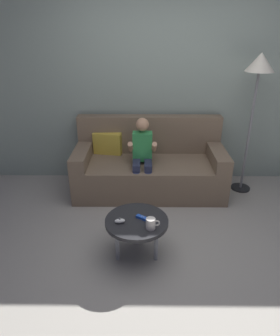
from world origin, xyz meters
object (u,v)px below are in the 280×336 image
Objects in this scene: nunchuk_white at (120,221)px; floor_lamp at (259,74)px; couch at (149,167)px; person_seated_on_couch at (142,155)px; coffee_mug at (151,223)px; coffee_table at (137,223)px; game_remote_blue_near_edge at (144,218)px.

nunchuk_white is 2.23m from floor_lamp.
person_seated_on_couch is (-0.08, -0.19, 0.25)m from couch.
coffee_mug is (0.08, -1.21, -0.11)m from person_seated_on_couch.
nunchuk_white is (-0.14, -0.05, 0.06)m from coffee_table.
coffee_mug is at bearing -45.16° from coffee_table.
game_remote_blue_near_edge is 1.44× the size of nunchuk_white.
coffee_table is at bearing 134.84° from coffee_mug.
nunchuk_white is at bearing 164.66° from coffee_mug.
nunchuk_white is (-0.27, -1.33, 0.11)m from couch.
nunchuk_white is at bearing -160.90° from coffee_table.
floor_lamp is at bearing 42.07° from nunchuk_white.
floor_lamp reaches higher than coffee_table.
game_remote_blue_near_edge is at bearing 116.03° from coffee_mug.
couch is at bearing 87.02° from game_remote_blue_near_edge.
floor_lamp is (1.33, 1.28, 1.09)m from coffee_table.
coffee_mug reaches higher than nunchuk_white.
person_seated_on_couch reaches higher than nunchuk_white.
floor_lamp is at bearing 45.14° from game_remote_blue_near_edge.
nunchuk_white is 0.80× the size of coffee_mug.
nunchuk_white reaches higher than coffee_table.
nunchuk_white is 0.06× the size of floor_lamp.
nunchuk_white is (-0.20, -0.05, 0.01)m from game_remote_blue_near_edge.
floor_lamp reaches higher than nunchuk_white.
coffee_mug is at bearing -86.42° from person_seated_on_couch.
couch is at bearing 78.52° from nunchuk_white.
couch is 3.29× the size of coffee_table.
coffee_table is (-0.13, -1.28, 0.05)m from couch.
person_seated_on_couch is at bearing -113.12° from couch.
game_remote_blue_near_edge is (-0.07, -1.27, 0.10)m from couch.
floor_lamp is at bearing 8.35° from person_seated_on_couch.
floor_lamp is (1.47, 1.33, 1.03)m from nunchuk_white.
couch is 1.41m from coffee_mug.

